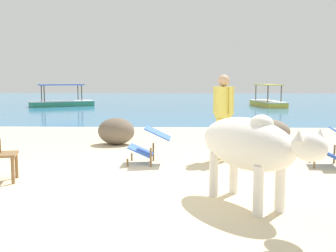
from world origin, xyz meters
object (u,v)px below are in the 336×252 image
Objects in this scene: cow at (249,145)px; deck_chair_far at (335,145)px; person_standing at (223,111)px; deck_chair_near at (149,143)px; boat_green at (62,102)px; boat_yellow at (268,102)px.

deck_chair_far is at bearing 109.95° from cow.
deck_chair_near is at bearing 156.42° from person_standing.
deck_chair_far is 0.23× the size of boat_green.
deck_chair_far is at bearing 164.55° from boat_yellow.
boat_yellow is (4.24, 18.72, -0.49)m from cow.
deck_chair_near is 0.21× the size of boat_green.
deck_chair_far is (3.29, -0.09, 0.00)m from deck_chair_near.
boat_green is 12.12m from boat_yellow.
boat_green and boat_yellow have the same top height.
person_standing reaches higher than cow.
boat_yellow is at bearing 137.19° from cow.
boat_green is at bearing -66.86° from deck_chair_near.
deck_chair_near is at bearing 153.67° from boat_yellow.
cow is at bearing 159.90° from boat_yellow.
deck_chair_far is (1.89, 2.25, -0.36)m from cow.
person_standing is at bearing 85.97° from boat_green.
deck_chair_near is 0.48× the size of person_standing.
deck_chair_near is (-1.40, 2.34, -0.36)m from cow.
cow is at bearing 82.51° from boat_green.
deck_chair_near is 0.91× the size of deck_chair_far.
deck_chair_near is at bearing -179.23° from cow.
deck_chair_near is 1.53m from person_standing.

